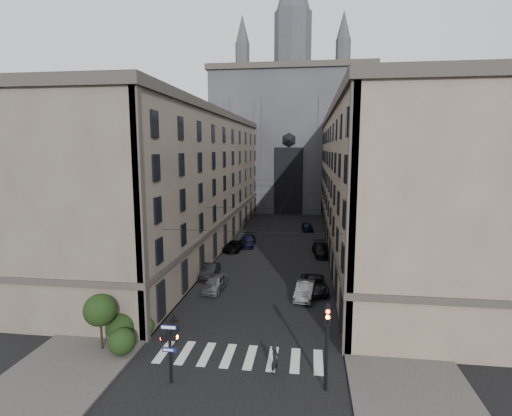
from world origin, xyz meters
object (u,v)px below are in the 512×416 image
at_px(car_left_far, 248,241).
at_px(car_right_far, 307,227).
at_px(car_right_near, 305,290).
at_px(car_right_midfar, 322,250).
at_px(car_right_midnear, 314,284).
at_px(car_left_near, 215,283).
at_px(pedestrian_signal_left, 170,346).
at_px(pedestrian, 275,360).
at_px(car_left_midfar, 234,246).
at_px(traffic_light_right, 327,337).
at_px(gothic_tower, 292,131).
at_px(car_left_midnear, 210,271).

bearing_deg(car_left_far, car_right_far, 49.77).
relative_size(car_right_near, car_right_midfar, 0.86).
bearing_deg(car_right_far, car_right_midnear, -95.73).
bearing_deg(car_right_midfar, car_left_near, -133.86).
xyz_separation_m(pedestrian_signal_left, pedestrian, (6.07, 1.77, -1.44)).
bearing_deg(pedestrian, car_left_far, 35.97).
bearing_deg(car_left_far, car_right_midfar, -23.96).
xyz_separation_m(car_left_near, car_right_midnear, (9.62, 1.09, -0.03)).
distance_m(car_left_midfar, car_right_midnear, 17.86).
bearing_deg(pedestrian_signal_left, car_left_midfar, 93.91).
bearing_deg(car_right_near, traffic_light_right, -77.82).
bearing_deg(car_left_far, car_right_near, -70.05).
height_order(gothic_tower, car_right_far, gothic_tower).
bearing_deg(car_left_midnear, pedestrian, -63.96).
bearing_deg(car_left_far, car_left_midfar, -119.12).
relative_size(gothic_tower, car_right_midfar, 10.88).
bearing_deg(car_left_midfar, car_left_near, -79.36).
bearing_deg(car_left_midfar, pedestrian, -67.78).
distance_m(gothic_tower, pedestrian_signal_left, 75.15).
xyz_separation_m(gothic_tower, pedestrian_signal_left, (-3.51, -73.46, -15.48)).
xyz_separation_m(car_left_midnear, car_left_midfar, (0.42, 11.54, -0.05)).
xyz_separation_m(car_left_midnear, car_right_far, (10.25, 25.90, 0.02)).
bearing_deg(gothic_tower, pedestrian_signal_left, -92.74).
relative_size(car_left_midfar, car_right_far, 1.11).
xyz_separation_m(car_left_near, car_left_far, (0.33, 18.38, 0.00)).
relative_size(car_left_near, car_left_midnear, 1.02).
height_order(car_left_midfar, car_right_midnear, car_right_midnear).
bearing_deg(car_right_midnear, traffic_light_right, -94.79).
distance_m(car_left_midnear, car_left_midfar, 11.55).
relative_size(gothic_tower, pedestrian_signal_left, 14.50).
height_order(car_left_midfar, car_right_midfar, car_right_midfar).
xyz_separation_m(pedestrian_signal_left, car_right_midnear, (8.61, 16.66, -1.61)).
height_order(gothic_tower, car_left_midfar, gothic_tower).
bearing_deg(car_right_far, car_right_midfar, -90.02).
relative_size(car_left_far, pedestrian, 2.93).
relative_size(car_left_midnear, car_left_far, 0.83).
height_order(traffic_light_right, car_right_midnear, traffic_light_right).
height_order(car_left_midnear, car_right_midfar, car_right_midfar).
xyz_separation_m(traffic_light_right, car_left_far, (-9.80, 33.53, -2.54)).
height_order(pedestrian_signal_left, car_left_far, pedestrian_signal_left).
xyz_separation_m(car_left_near, car_left_midnear, (-1.52, 3.83, -0.04)).
bearing_deg(car_left_far, car_right_midnear, -65.48).
bearing_deg(car_left_midfar, pedestrian_signal_left, -79.55).
xyz_separation_m(gothic_tower, car_left_midfar, (-5.63, -42.51, -17.14)).
bearing_deg(car_left_midfar, traffic_light_right, -63.26).
bearing_deg(car_right_near, car_left_near, -178.71).
height_order(car_left_midnear, car_right_far, car_right_far).
xyz_separation_m(car_left_midfar, car_right_midnear, (10.72, -14.28, 0.05)).
relative_size(car_left_midnear, car_right_midfar, 0.81).
distance_m(traffic_light_right, pedestrian, 4.11).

